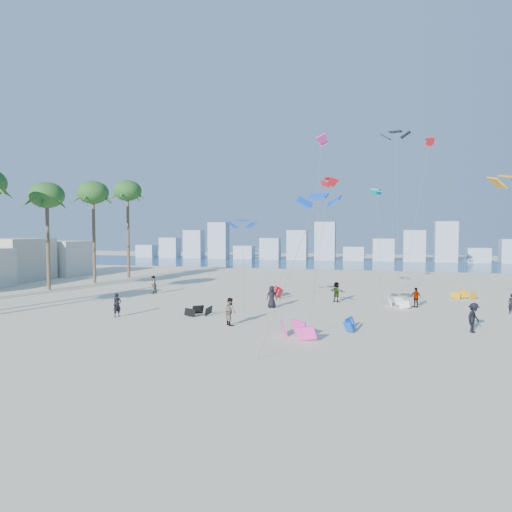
# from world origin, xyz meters

# --- Properties ---
(ground) EXTENTS (220.00, 220.00, 0.00)m
(ground) POSITION_xyz_m (0.00, 0.00, 0.00)
(ground) COLOR beige
(ground) RESTS_ON ground
(ocean) EXTENTS (220.00, 220.00, 0.00)m
(ocean) POSITION_xyz_m (0.00, 72.00, 0.01)
(ocean) COLOR navy
(ocean) RESTS_ON ground
(kitesurfer_near) EXTENTS (0.69, 0.79, 1.82)m
(kitesurfer_near) POSITION_xyz_m (-6.49, 10.58, 0.91)
(kitesurfer_near) COLOR black
(kitesurfer_near) RESTS_ON ground
(kitesurfer_mid) EXTENTS (1.17, 1.19, 1.93)m
(kitesurfer_mid) POSITION_xyz_m (2.74, 9.92, 0.96)
(kitesurfer_mid) COLOR gray
(kitesurfer_mid) RESTS_ON ground
(kitesurfers_far) EXTENTS (33.62, 12.67, 1.93)m
(kitesurfers_far) POSITION_xyz_m (8.70, 18.79, 0.93)
(kitesurfers_far) COLOR black
(kitesurfers_far) RESTS_ON ground
(grounded_kites) EXTENTS (23.84, 21.62, 1.02)m
(grounded_kites) POSITION_xyz_m (8.24, 16.99, 0.44)
(grounded_kites) COLOR black
(grounded_kites) RESTS_ON ground
(flying_kites) EXTENTS (30.90, 39.32, 18.19)m
(flying_kites) POSITION_xyz_m (14.54, 23.21, 12.53)
(flying_kites) COLOR blue
(flying_kites) RESTS_ON ground
(palm_row) EXTENTS (8.36, 44.80, 14.72)m
(palm_row) POSITION_xyz_m (-21.94, 16.14, 11.20)
(palm_row) COLOR brown
(palm_row) RESTS_ON ground
(distant_skyline) EXTENTS (85.00, 3.00, 8.40)m
(distant_skyline) POSITION_xyz_m (-1.19, 82.00, 3.09)
(distant_skyline) COLOR #9EADBF
(distant_skyline) RESTS_ON ground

